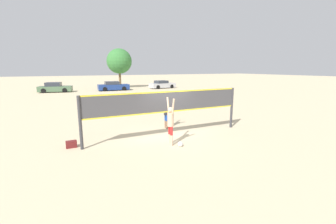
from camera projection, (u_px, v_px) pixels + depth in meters
ground_plane at (168, 136)px, 11.43m from camera, size 200.00×200.00×0.00m
volleyball_net at (168, 106)px, 11.12m from camera, size 8.37×0.14×2.32m
player_spiker at (171, 120)px, 9.98m from camera, size 0.28×0.71×2.15m
player_blocker at (166, 111)px, 12.85m from camera, size 0.28×0.68×1.95m
volleyball at (180, 144)px, 9.95m from camera, size 0.22×0.22×0.22m
gear_bag at (71, 144)px, 9.82m from camera, size 0.45×0.25×0.30m
parked_car_near at (162, 85)px, 38.60m from camera, size 4.53×2.30×1.33m
parked_car_mid at (55, 88)px, 32.29m from camera, size 4.69×2.68×1.42m
parked_car_far at (113, 86)px, 34.86m from camera, size 4.75×2.14×1.40m
tree_left_cluster at (119, 61)px, 38.55m from camera, size 4.27×4.27×6.72m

